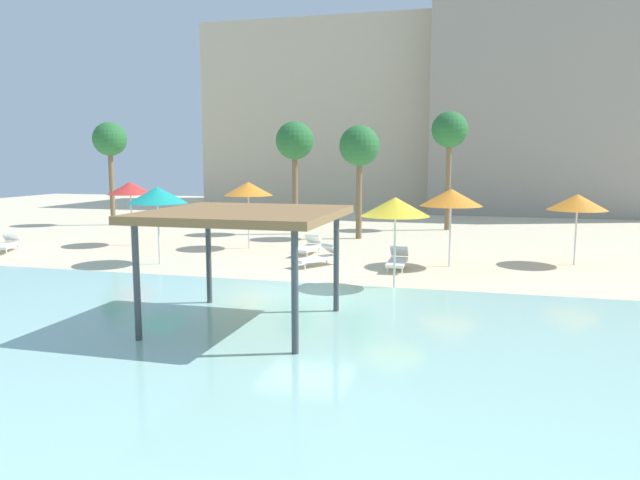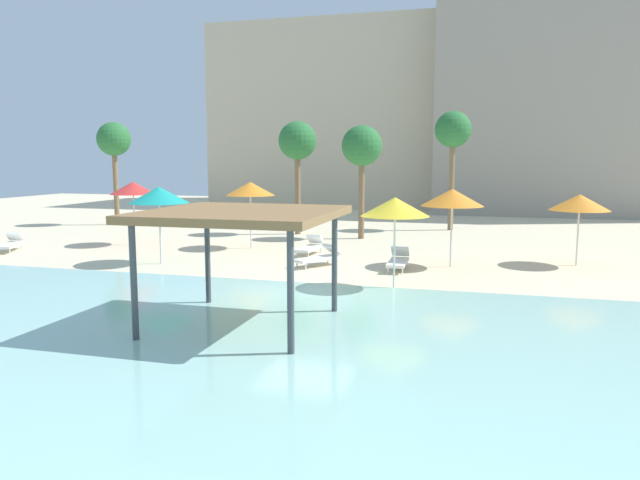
% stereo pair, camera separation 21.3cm
% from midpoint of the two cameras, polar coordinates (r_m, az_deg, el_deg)
% --- Properties ---
extents(ground_plane, '(80.00, 80.00, 0.00)m').
position_cam_midpoint_polar(ground_plane, '(17.01, -1.65, -5.24)').
color(ground_plane, beige).
extents(lagoon_water, '(44.00, 13.50, 0.04)m').
position_cam_midpoint_polar(lagoon_water, '(12.25, -8.81, -10.41)').
color(lagoon_water, '#99D1C6').
rests_on(lagoon_water, ground).
extents(shade_pavilion, '(4.12, 4.12, 2.66)m').
position_cam_midpoint_polar(shade_pavilion, '(13.66, -7.58, 2.10)').
color(shade_pavilion, '#42474C').
rests_on(shade_pavilion, ground).
extents(beach_umbrella_orange_0, '(2.18, 2.18, 2.75)m').
position_cam_midpoint_polar(beach_umbrella_orange_0, '(21.63, 11.97, 3.94)').
color(beach_umbrella_orange_0, silver).
rests_on(beach_umbrella_orange_0, ground).
extents(beach_umbrella_red_1, '(1.99, 1.99, 2.79)m').
position_cam_midpoint_polar(beach_umbrella_red_1, '(27.75, -17.65, 4.67)').
color(beach_umbrella_red_1, silver).
rests_on(beach_umbrella_red_1, ground).
extents(beach_umbrella_orange_2, '(2.07, 2.07, 2.82)m').
position_cam_midpoint_polar(beach_umbrella_orange_2, '(25.72, -7.01, 4.81)').
color(beach_umbrella_orange_2, silver).
rests_on(beach_umbrella_orange_2, ground).
extents(beach_umbrella_orange_3, '(2.07, 2.07, 2.55)m').
position_cam_midpoint_polar(beach_umbrella_orange_3, '(23.33, 22.84, 3.30)').
color(beach_umbrella_orange_3, silver).
rests_on(beach_umbrella_orange_3, ground).
extents(beach_umbrella_teal_4, '(2.15, 2.15, 2.80)m').
position_cam_midpoint_polar(beach_umbrella_teal_4, '(22.46, -15.33, 4.10)').
color(beach_umbrella_teal_4, silver).
rests_on(beach_umbrella_teal_4, ground).
extents(beach_umbrella_yellow_5, '(2.00, 2.00, 2.69)m').
position_cam_midpoint_polar(beach_umbrella_yellow_5, '(17.69, 6.76, 3.12)').
color(beach_umbrella_yellow_5, silver).
rests_on(beach_umbrella_yellow_5, ground).
extents(lounge_chair_0, '(0.72, 1.93, 0.74)m').
position_cam_midpoint_polar(lounge_chair_0, '(24.10, -1.30, -0.59)').
color(lounge_chair_0, white).
rests_on(lounge_chair_0, ground).
extents(lounge_chair_1, '(1.33, 1.97, 0.74)m').
position_cam_midpoint_polar(lounge_chair_1, '(28.03, -27.57, -0.30)').
color(lounge_chair_1, white).
rests_on(lounge_chair_1, ground).
extents(lounge_chair_4, '(1.55, 1.91, 0.74)m').
position_cam_midpoint_polar(lounge_chair_4, '(21.57, -0.30, -1.57)').
color(lounge_chair_4, white).
rests_on(lounge_chair_4, ground).
extents(lounge_chair_5, '(0.66, 1.91, 0.74)m').
position_cam_midpoint_polar(lounge_chair_5, '(21.06, 7.03, -1.86)').
color(lounge_chair_5, white).
rests_on(lounge_chair_5, ground).
extents(palm_tree_0, '(1.90, 1.90, 5.35)m').
position_cam_midpoint_polar(palm_tree_0, '(28.74, 3.52, 8.66)').
color(palm_tree_0, brown).
rests_on(palm_tree_0, ground).
extents(palm_tree_1, '(1.90, 1.90, 5.84)m').
position_cam_midpoint_polar(palm_tree_1, '(36.65, -19.35, 8.77)').
color(palm_tree_1, brown).
rests_on(palm_tree_1, ground).
extents(palm_tree_2, '(1.90, 1.90, 5.63)m').
position_cam_midpoint_polar(palm_tree_2, '(30.46, -2.60, 9.12)').
color(palm_tree_2, brown).
rests_on(palm_tree_2, ground).
extents(palm_tree_3, '(1.90, 1.90, 6.26)m').
position_cam_midpoint_polar(palm_tree_3, '(32.94, 11.93, 9.90)').
color(palm_tree_3, brown).
rests_on(palm_tree_3, ground).
extents(hotel_block_0, '(19.90, 11.65, 14.10)m').
position_cam_midpoint_polar(hotel_block_0, '(51.32, 2.01, 11.33)').
color(hotel_block_0, beige).
rests_on(hotel_block_0, ground).
extents(hotel_block_1, '(17.57, 11.78, 16.70)m').
position_cam_midpoint_polar(hotel_block_1, '(47.65, 21.66, 12.65)').
color(hotel_block_1, '#9E9384').
rests_on(hotel_block_1, ground).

